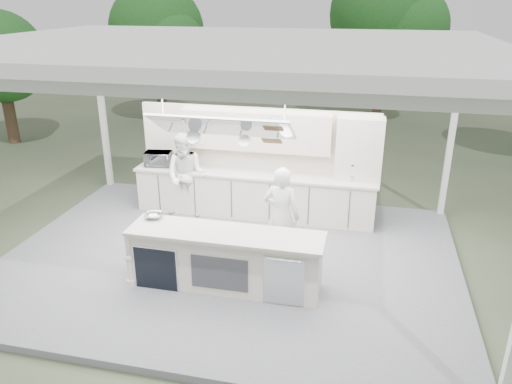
% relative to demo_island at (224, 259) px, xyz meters
% --- Properties ---
extents(ground, '(90.00, 90.00, 0.00)m').
position_rel_demo_island_xyz_m(ground, '(-0.18, 0.91, -0.60)').
color(ground, '#45543A').
rests_on(ground, ground).
extents(stage_deck, '(8.00, 6.00, 0.12)m').
position_rel_demo_island_xyz_m(stage_deck, '(-0.18, 0.91, -0.54)').
color(stage_deck, slate).
rests_on(stage_deck, ground).
extents(tent, '(8.20, 6.20, 3.86)m').
position_rel_demo_island_xyz_m(tent, '(-0.18, 0.90, 3.11)').
color(tent, white).
rests_on(tent, ground).
extents(demo_island, '(3.10, 0.79, 0.95)m').
position_rel_demo_island_xyz_m(demo_island, '(0.00, 0.00, 0.00)').
color(demo_island, beige).
rests_on(demo_island, stage_deck).
extents(back_counter, '(5.08, 0.72, 0.95)m').
position_rel_demo_island_xyz_m(back_counter, '(-0.18, 2.81, 0.00)').
color(back_counter, beige).
rests_on(back_counter, stage_deck).
extents(back_wall_unit, '(5.05, 0.48, 2.25)m').
position_rel_demo_island_xyz_m(back_wall_unit, '(0.27, 3.03, 0.98)').
color(back_wall_unit, beige).
rests_on(back_wall_unit, stage_deck).
extents(tree_cluster, '(19.55, 9.40, 5.85)m').
position_rel_demo_island_xyz_m(tree_cluster, '(-0.34, 10.68, 2.69)').
color(tree_cluster, '#483424').
rests_on(tree_cluster, ground).
extents(head_chef, '(0.70, 0.52, 1.76)m').
position_rel_demo_island_xyz_m(head_chef, '(0.74, 0.96, 0.40)').
color(head_chef, white).
rests_on(head_chef, stage_deck).
extents(sous_chef, '(0.88, 0.69, 1.80)m').
position_rel_demo_island_xyz_m(sous_chef, '(-1.53, 2.46, 0.42)').
color(sous_chef, white).
rests_on(sous_chef, stage_deck).
extents(toaster_oven, '(0.60, 0.45, 0.31)m').
position_rel_demo_island_xyz_m(toaster_oven, '(-2.29, 2.80, 0.63)').
color(toaster_oven, '#AFB0B6').
rests_on(toaster_oven, back_counter).
extents(bowl_large, '(0.37, 0.37, 0.07)m').
position_rel_demo_island_xyz_m(bowl_large, '(-1.28, 0.26, 0.51)').
color(bowl_large, silver).
rests_on(bowl_large, demo_island).
extents(bowl_small, '(0.30, 0.30, 0.08)m').
position_rel_demo_island_xyz_m(bowl_small, '(-1.28, 0.26, 0.51)').
color(bowl_small, silver).
rests_on(bowl_small, demo_island).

